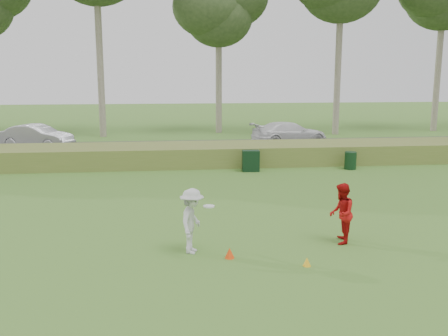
{
  "coord_description": "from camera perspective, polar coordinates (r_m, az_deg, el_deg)",
  "views": [
    {
      "loc": [
        -1.76,
        -11.16,
        4.2
      ],
      "look_at": [
        0.0,
        4.0,
        1.3
      ],
      "focal_mm": 40.0,
      "sensor_mm": 36.0,
      "label": 1
    }
  ],
  "objects": [
    {
      "name": "car_right",
      "position": [
        29.8,
        7.51,
        3.97
      ],
      "size": [
        4.83,
        2.74,
        1.32
      ],
      "primitive_type": "imported",
      "rotation": [
        0.0,
        0.0,
        1.78
      ],
      "color": "white",
      "rests_on": "park_road"
    },
    {
      "name": "player_white",
      "position": [
        11.84,
        -3.67,
        -6.06
      ],
      "size": [
        0.96,
        1.13,
        1.56
      ],
      "rotation": [
        0.0,
        0.0,
        1.26
      ],
      "color": "silver",
      "rests_on": "ground"
    },
    {
      "name": "cone_yellow",
      "position": [
        11.38,
        9.45,
        -10.52
      ],
      "size": [
        0.18,
        0.18,
        0.2
      ],
      "primitive_type": "cone",
      "color": "yellow",
      "rests_on": "ground"
    },
    {
      "name": "cone_orange",
      "position": [
        11.68,
        0.64,
        -9.68
      ],
      "size": [
        0.22,
        0.22,
        0.25
      ],
      "primitive_type": "cone",
      "color": "#FF430D",
      "rests_on": "ground"
    },
    {
      "name": "ground",
      "position": [
        12.05,
        2.22,
        -9.65
      ],
      "size": [
        120.0,
        120.0,
        0.0
      ],
      "primitive_type": "plane",
      "color": "#3C6E24",
      "rests_on": "ground"
    },
    {
      "name": "car_mid",
      "position": [
        29.77,
        -20.61,
        3.38
      ],
      "size": [
        4.3,
        2.85,
        1.34
      ],
      "primitive_type": "imported",
      "rotation": [
        0.0,
        0.0,
        1.18
      ],
      "color": "silver",
      "rests_on": "park_road"
    },
    {
      "name": "reed_strip",
      "position": [
        23.52,
        -2.24,
        1.58
      ],
      "size": [
        80.0,
        3.0,
        0.9
      ],
      "primitive_type": "cube",
      "color": "#5C6F2C",
      "rests_on": "ground"
    },
    {
      "name": "trash_bin",
      "position": [
        22.87,
        14.25,
        0.84
      ],
      "size": [
        0.68,
        0.68,
        0.78
      ],
      "primitive_type": "cylinder",
      "rotation": [
        0.0,
        0.0,
        0.4
      ],
      "color": "black",
      "rests_on": "ground"
    },
    {
      "name": "park_road",
      "position": [
        28.52,
        -3.01,
        2.34
      ],
      "size": [
        80.0,
        6.0,
        0.06
      ],
      "primitive_type": "cube",
      "color": "#2D2D2D",
      "rests_on": "ground"
    },
    {
      "name": "player_red",
      "position": [
        12.82,
        13.26,
        -5.08
      ],
      "size": [
        0.8,
        0.89,
        1.53
      ],
      "primitive_type": "imported",
      "rotation": [
        0.0,
        0.0,
        -1.92
      ],
      "color": "#AF0F0F",
      "rests_on": "ground"
    },
    {
      "name": "tree_4",
      "position": [
        36.12,
        -0.62,
        17.76
      ],
      "size": [
        6.24,
        6.24,
        11.5
      ],
      "color": "gray",
      "rests_on": "ground"
    },
    {
      "name": "utility_cabinet",
      "position": [
        21.71,
        3.07,
        0.82
      ],
      "size": [
        0.76,
        0.5,
        0.92
      ],
      "primitive_type": "cube",
      "rotation": [
        0.0,
        0.0,
        -0.05
      ],
      "color": "black",
      "rests_on": "ground"
    }
  ]
}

